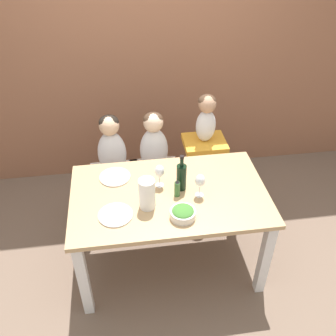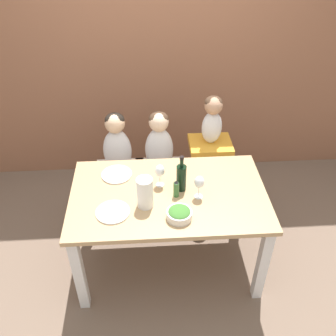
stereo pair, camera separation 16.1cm
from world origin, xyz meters
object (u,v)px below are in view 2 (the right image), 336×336
Objects in this scene: person_child_left at (117,143)px; wine_glass_far at (160,171)px; chair_far_left at (120,177)px; chair_right_highchair at (209,158)px; wine_glass_near at (199,183)px; paper_towel_roll at (145,193)px; salad_bowl_large at (179,214)px; dinner_plate_front_left at (113,212)px; chair_far_center at (160,175)px; person_child_center at (159,141)px; person_baby_right at (213,117)px; dinner_plate_back_left at (117,174)px; wine_bottle at (181,177)px.

person_child_left is 3.16× the size of wine_glass_far.
chair_far_left is 0.83m from chair_right_highchair.
wine_glass_near reaches higher than chair_far_left.
salad_bowl_large is (0.22, -0.14, -0.08)m from paper_towel_roll.
salad_bowl_large reaches higher than dinner_plate_front_left.
dinner_plate_front_left is (-0.35, -0.84, 0.37)m from chair_far_center.
wine_glass_far is at bearing 151.04° from wine_glass_near.
person_child_left is 3.16× the size of wine_glass_near.
chair_far_left is at bearing 130.52° from wine_glass_near.
person_baby_right is at bearing 0.07° from person_child_center.
paper_towel_roll is (-0.58, -0.78, -0.12)m from person_baby_right.
dinner_plate_front_left is (0.01, -0.84, -0.01)m from person_child_left.
paper_towel_roll is 0.43m from dinner_plate_back_left.
chair_far_left is 2.56× the size of wine_glass_far.
chair_far_center is 1.99× the size of dinner_plate_back_left.
chair_far_center is at bearing 102.00° from wine_bottle.
wine_glass_far is 0.37m from dinner_plate_back_left.
person_baby_right reaches higher than person_child_left.
chair_far_center is at bearing 95.80° from salad_bowl_large.
wine_glass_far is 0.45m from dinner_plate_front_left.
person_baby_right reaches higher than dinner_plate_back_left.
paper_towel_roll is at bearing 15.01° from dinner_plate_front_left.
dinner_plate_front_left is at bearing -91.15° from dinner_plate_back_left.
person_child_center is 0.91m from dinner_plate_front_left.
dinner_plate_back_left is at bearing -128.68° from person_child_center.
wine_glass_near is at bearing -49.48° from chair_far_left.
chair_far_left is 0.81× the size of person_child_left.
dinner_plate_front_left and dinner_plate_back_left have the same top height.
chair_right_highchair is at bearing 63.10° from wine_bottle.
wine_glass_far reaches higher than dinner_plate_front_left.
chair_far_left is at bearing 128.49° from wine_bottle.
person_child_left is at bearing 106.61° from paper_towel_roll.
person_child_center reaches higher than paper_towel_roll.
person_child_left is at bearing 179.92° from chair_right_highchair.
chair_far_left is 1.01m from person_baby_right.
chair_far_left is 1.06m from wine_glass_near.
person_child_center is at bearing -179.93° from person_baby_right.
person_baby_right is 1.85× the size of dinner_plate_back_left.
dinner_plate_back_left is (0.01, 0.41, 0.00)m from dinner_plate_front_left.
wine_glass_far reaches higher than salad_bowl_large.
paper_towel_roll reaches higher than chair_far_left.
wine_bottle is at bearing -22.16° from dinner_plate_back_left.
chair_far_center is 0.92m from paper_towel_roll.
wine_glass_far is at bearing 62.50° from paper_towel_roll.
chair_far_center is at bearing 80.58° from paper_towel_roll.
chair_right_highchair is at bearing -90.00° from person_baby_right.
wine_bottle is 0.53m from dinner_plate_back_left.
chair_right_highchair is 4.05× the size of wine_glass_near.
chair_far_left is 1.10m from salad_bowl_large.
person_child_left is (0.00, 0.00, 0.37)m from chair_far_left.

